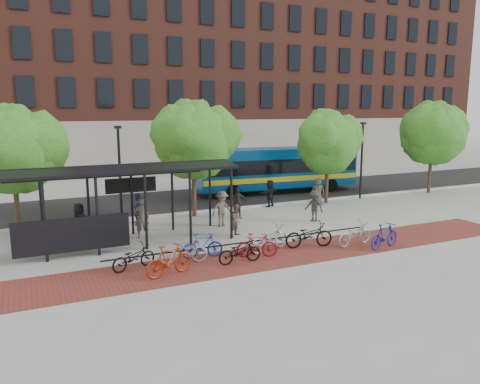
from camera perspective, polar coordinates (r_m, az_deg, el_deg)
name	(u,v)px	position (r m, az deg, el deg)	size (l,w,h in m)	color
ground	(269,223)	(24.88, 3.54, -3.83)	(160.00, 160.00, 0.00)	#9E9E99
asphalt_street	(213,198)	(31.97, -3.34, -0.70)	(160.00, 8.00, 0.01)	black
curb	(237,208)	(28.35, -0.33, -1.96)	(160.00, 0.25, 0.12)	#B7B7B2
brick_strip	(284,254)	(19.74, 5.41, -7.56)	(24.00, 3.00, 0.01)	maroon
bike_rack_rail	(247,252)	(19.91, 0.83, -7.37)	(12.00, 0.05, 0.95)	black
building_brick	(236,71)	(52.05, -0.51, 14.50)	(55.00, 14.00, 20.00)	brown
bus_shelter	(111,178)	(21.20, -15.40, 1.65)	(10.60, 3.07, 3.60)	black
tree_a	(14,146)	(24.59, -25.83, 5.04)	(4.90, 4.00, 6.18)	#382619
tree_b	(194,137)	(26.07, -5.58, 6.70)	(5.15, 4.20, 6.47)	#382619
tree_c	(329,140)	(30.31, 10.76, 6.27)	(4.66, 3.80, 5.92)	#382619
tree_d	(433,131)	(36.30, 22.49, 6.94)	(5.39, 4.40, 6.55)	#382619
lamp_post_left	(120,171)	(25.41, -14.45, 2.46)	(0.35, 0.20, 5.12)	black
lamp_post_right	(362,158)	(32.40, 14.61, 4.03)	(0.35, 0.20, 5.12)	black
bus	(276,167)	(33.91, 4.47, 3.05)	(12.05, 3.49, 3.21)	navy
bike_0	(134,257)	(18.21, -12.85, -7.76)	(0.63, 1.80, 0.95)	black
bike_1	(169,260)	(17.28, -8.61, -8.22)	(0.54, 1.92, 1.16)	maroon
bike_2	(184,251)	(18.58, -6.90, -7.13)	(0.66, 1.89, 0.99)	gray
bike_3	(203,246)	(19.13, -4.59, -6.54)	(0.48, 1.69, 1.02)	navy
bike_4	(240,252)	(18.44, -0.04, -7.27)	(0.63, 1.80, 0.94)	black
bike_5	(257,245)	(19.17, 2.08, -6.50)	(0.47, 1.68, 1.01)	maroon
bike_6	(269,238)	(20.02, 3.58, -5.63)	(0.74, 2.12, 1.11)	#A3A3A5
bike_8	(309,235)	(20.69, 8.40, -5.19)	(0.75, 2.14, 1.12)	black
bike_10	(355,234)	(21.43, 13.80, -4.98)	(0.68, 1.96, 1.03)	#9D9C9F
bike_11	(384,236)	(21.31, 17.19, -5.11)	(0.52, 1.84, 1.10)	navy
pedestrian_0	(79,221)	(23.08, -19.01, -3.32)	(0.82, 0.54, 1.68)	black
pedestrian_1	(142,218)	(22.34, -11.89, -3.09)	(0.70, 0.46, 1.93)	#474139
pedestrian_2	(137,208)	(25.48, -12.42, -1.87)	(0.78, 0.61, 1.61)	#1C2743
pedestrian_3	(222,209)	(24.04, -2.21, -2.06)	(1.19, 0.68, 1.84)	brown
pedestrian_4	(237,203)	(25.94, -0.33, -1.30)	(1.00, 0.42, 1.71)	#292929
pedestrian_5	(270,193)	(28.98, 3.68, -0.16)	(1.55, 0.49, 1.67)	black
pedestrian_6	(318,191)	(29.78, 9.48, 0.06)	(0.85, 0.55, 1.74)	#433D35
pedestrian_8	(237,220)	(22.28, -0.39, -3.44)	(0.74, 0.58, 1.53)	brown
pedestrian_9	(314,206)	(25.42, 9.02, -1.69)	(1.09, 0.63, 1.68)	#2B2B2B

